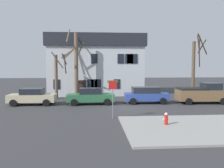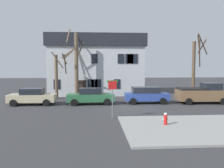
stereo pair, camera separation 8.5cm
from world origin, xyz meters
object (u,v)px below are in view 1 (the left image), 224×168
at_px(tree_bare_mid, 76,63).
at_px(pickup_truck_brown, 202,93).
at_px(tree_bare_near, 57,75).
at_px(bicycle_leaning, 88,96).
at_px(fire_hydrant, 166,118).
at_px(street_sign_pole, 113,92).
at_px(car_beige_sedan, 32,97).
at_px(tree_bare_far, 195,66).
at_px(car_green_sedan, 91,96).
at_px(car_blue_wagon, 146,95).
at_px(building_main, 96,65).

relative_size(tree_bare_mid, pickup_truck_brown, 1.61).
distance_m(tree_bare_near, bicycle_leaning, 4.41).
relative_size(fire_hydrant, bicycle_leaning, 0.44).
xyz_separation_m(street_sign_pole, bicycle_leaning, (-2.07, 9.93, -1.59)).
distance_m(car_beige_sedan, fire_hydrant, 13.99).
relative_size(pickup_truck_brown, street_sign_pole, 1.86).
bearing_deg(tree_bare_far, tree_bare_near, -179.65).
relative_size(car_green_sedan, bicycle_leaning, 2.72).
distance_m(tree_bare_near, street_sign_pole, 12.08).
height_order(tree_bare_near, bicycle_leaning, tree_bare_near).
bearing_deg(tree_bare_far, street_sign_pole, -135.19).
bearing_deg(car_blue_wagon, car_beige_sedan, -179.35).
distance_m(street_sign_pole, bicycle_leaning, 10.26).
bearing_deg(street_sign_pole, tree_bare_near, 117.95).
distance_m(car_green_sedan, fire_hydrant, 10.25).
height_order(building_main, tree_bare_far, building_main).
relative_size(car_beige_sedan, fire_hydrant, 5.89).
xyz_separation_m(car_green_sedan, fire_hydrant, (4.89, -9.00, -0.31)).
xyz_separation_m(tree_bare_mid, fire_hydrant, (6.72, -13.56, -3.66)).
relative_size(car_green_sedan, car_blue_wagon, 1.06).
distance_m(tree_bare_mid, street_sign_pole, 11.92).
xyz_separation_m(building_main, car_beige_sedan, (-6.34, -8.99, -3.26)).
xyz_separation_m(tree_bare_near, street_sign_pole, (5.65, -10.64, -0.90)).
relative_size(car_beige_sedan, car_green_sedan, 0.95).
height_order(tree_bare_far, pickup_truck_brown, tree_bare_far).
xyz_separation_m(building_main, tree_bare_far, (11.92, -4.94, -0.18)).
distance_m(car_blue_wagon, street_sign_pole, 7.97).
xyz_separation_m(car_beige_sedan, street_sign_pole, (7.45, -6.69, 1.13)).
bearing_deg(bicycle_leaning, tree_bare_mid, 140.11).
xyz_separation_m(tree_bare_near, tree_bare_mid, (2.10, 0.52, 1.32)).
height_order(car_blue_wagon, street_sign_pole, street_sign_pole).
bearing_deg(building_main, fire_hydrant, -76.68).
distance_m(tree_bare_mid, car_blue_wagon, 9.29).
bearing_deg(tree_bare_far, car_blue_wagon, -150.12).
bearing_deg(pickup_truck_brown, tree_bare_far, 76.72).
relative_size(building_main, tree_bare_mid, 1.55).
relative_size(tree_bare_near, tree_bare_mid, 0.66).
xyz_separation_m(building_main, tree_bare_near, (-4.54, -5.04, -1.24)).
bearing_deg(car_green_sedan, bicycle_leaning, 95.97).
bearing_deg(car_beige_sedan, building_main, 54.79).
distance_m(tree_bare_near, tree_bare_mid, 2.54).
bearing_deg(tree_bare_mid, car_green_sedan, -68.20).
bearing_deg(car_beige_sedan, street_sign_pole, -41.92).
xyz_separation_m(car_beige_sedan, fire_hydrant, (10.63, -9.09, -0.31)).
bearing_deg(car_beige_sedan, tree_bare_near, 65.41).
distance_m(building_main, street_sign_pole, 15.87).
xyz_separation_m(tree_bare_far, fire_hydrant, (-7.64, -13.14, -3.39)).
relative_size(building_main, car_beige_sedan, 2.86).
distance_m(tree_bare_far, car_green_sedan, 13.55).
relative_size(tree_bare_far, car_green_sedan, 1.60).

